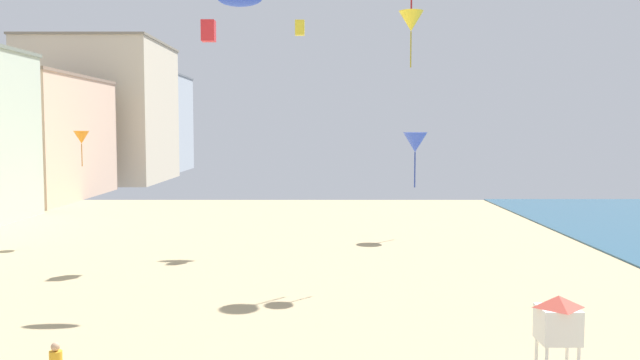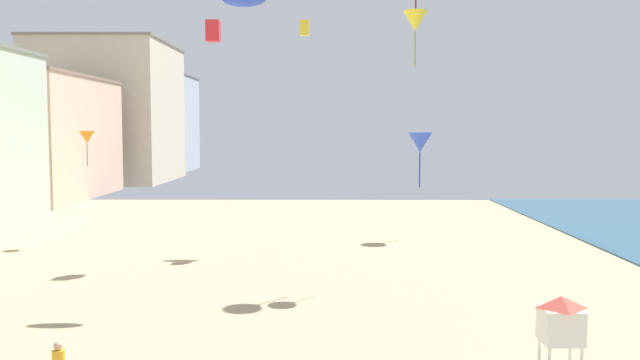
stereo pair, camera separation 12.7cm
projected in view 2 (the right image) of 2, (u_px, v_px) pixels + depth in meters
name	position (u px, v px, depth m)	size (l,w,h in m)	color
boardwalk_hotel_far	(38.00, 137.00, 70.48)	(11.53, 21.45, 12.73)	beige
boardwalk_hotel_distant	(109.00, 112.00, 93.46)	(17.07, 20.31, 19.00)	beige
boardwalk_hotel_furthest	(151.00, 123.00, 115.74)	(13.67, 17.52, 16.31)	#ADB7C1
lifeguard_stand	(561.00, 321.00, 19.39)	(1.10, 1.10, 2.55)	white
kite_yellow_box	(305.00, 28.00, 42.86)	(0.59, 0.59, 0.93)	yellow
kite_orange_delta	(87.00, 137.00, 43.66)	(1.01, 1.01, 2.29)	orange
kite_yellow_delta	(415.00, 21.00, 33.94)	(1.23, 1.23, 2.80)	yellow
kite_blue_delta	(420.00, 142.00, 45.76)	(1.64, 1.64, 3.73)	blue
kite_red_box	(213.00, 31.00, 38.97)	(0.77, 0.77, 1.21)	red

